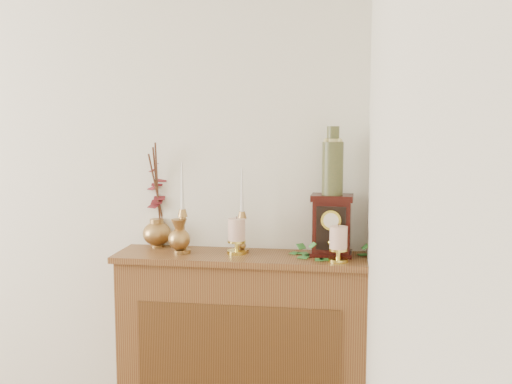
% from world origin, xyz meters
% --- Properties ---
extents(console_shelf, '(1.24, 0.34, 0.93)m').
position_xyz_m(console_shelf, '(1.40, 2.10, 0.44)').
color(console_shelf, brown).
rests_on(console_shelf, ground).
extents(candlestick_left, '(0.07, 0.07, 0.45)m').
position_xyz_m(candlestick_left, '(1.11, 2.08, 1.08)').
color(candlestick_left, '#AF8446').
rests_on(candlestick_left, console_shelf).
extents(candlestick_center, '(0.07, 0.07, 0.42)m').
position_xyz_m(candlestick_center, '(1.39, 2.14, 1.07)').
color(candlestick_center, '#AF8446').
rests_on(candlestick_center, console_shelf).
extents(bud_vase, '(0.11, 0.11, 0.17)m').
position_xyz_m(bud_vase, '(1.10, 2.06, 1.01)').
color(bud_vase, '#AF8446').
rests_on(bud_vase, console_shelf).
extents(ginger_jar, '(0.22, 0.23, 0.54)m').
position_xyz_m(ginger_jar, '(0.93, 2.25, 1.17)').
color(ginger_jar, '#AF8446').
rests_on(ginger_jar, console_shelf).
extents(pillar_candle_left, '(0.10, 0.10, 0.18)m').
position_xyz_m(pillar_candle_left, '(1.37, 2.11, 1.03)').
color(pillar_candle_left, '#E1CB4E').
rests_on(pillar_candle_left, console_shelf).
extents(pillar_candle_right, '(0.09, 0.09, 0.18)m').
position_xyz_m(pillar_candle_right, '(1.86, 2.01, 1.02)').
color(pillar_candle_right, '#E1CB4E').
rests_on(pillar_candle_right, console_shelf).
extents(ivy_garland, '(0.43, 0.18, 0.08)m').
position_xyz_m(ivy_garland, '(1.80, 2.09, 0.94)').
color(ivy_garland, '#2E772D').
rests_on(ivy_garland, console_shelf).
extents(mantel_clock, '(0.20, 0.15, 0.30)m').
position_xyz_m(mantel_clock, '(1.83, 2.14, 1.08)').
color(mantel_clock, '#330D0A').
rests_on(mantel_clock, console_shelf).
extents(ceramic_vase, '(0.10, 0.10, 0.32)m').
position_xyz_m(ceramic_vase, '(1.83, 2.14, 1.37)').
color(ceramic_vase, '#183021').
rests_on(ceramic_vase, mantel_clock).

